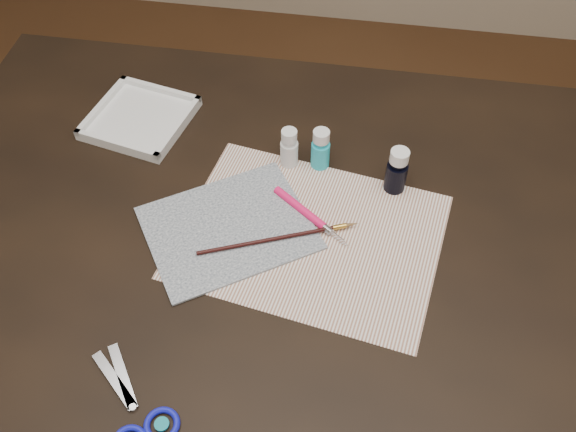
# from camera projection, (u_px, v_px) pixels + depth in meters

# --- Properties ---
(ground) EXTENTS (3.50, 3.50, 0.02)m
(ground) POSITION_uv_depth(u_px,v_px,m) (288.00, 420.00, 1.61)
(ground) COLOR #422614
(ground) RESTS_ON ground
(table) EXTENTS (1.30, 0.90, 0.75)m
(table) POSITION_uv_depth(u_px,v_px,m) (288.00, 347.00, 1.32)
(table) COLOR black
(table) RESTS_ON ground
(paper) EXTENTS (0.45, 0.37, 0.00)m
(paper) POSITION_uv_depth(u_px,v_px,m) (310.00, 236.00, 1.02)
(paper) COLOR white
(paper) RESTS_ON table
(canvas) EXTENTS (0.33, 0.31, 0.00)m
(canvas) POSITION_uv_depth(u_px,v_px,m) (228.00, 228.00, 1.03)
(canvas) COLOR #101D31
(canvas) RESTS_ON paper
(paint_bottle_white) EXTENTS (0.03, 0.03, 0.08)m
(paint_bottle_white) POSITION_uv_depth(u_px,v_px,m) (289.00, 148.00, 1.10)
(paint_bottle_white) COLOR silver
(paint_bottle_white) RESTS_ON table
(paint_bottle_cyan) EXTENTS (0.04, 0.04, 0.08)m
(paint_bottle_cyan) POSITION_uv_depth(u_px,v_px,m) (321.00, 149.00, 1.09)
(paint_bottle_cyan) COLOR #22B9D0
(paint_bottle_cyan) RESTS_ON table
(paint_bottle_navy) EXTENTS (0.04, 0.04, 0.09)m
(paint_bottle_navy) POSITION_uv_depth(u_px,v_px,m) (397.00, 170.00, 1.06)
(paint_bottle_navy) COLOR black
(paint_bottle_navy) RESTS_ON table
(paintbrush) EXTENTS (0.25, 0.11, 0.01)m
(paintbrush) POSITION_uv_depth(u_px,v_px,m) (279.00, 238.00, 1.01)
(paintbrush) COLOR black
(paintbrush) RESTS_ON canvas
(craft_knife) EXTENTS (0.14, 0.11, 0.01)m
(craft_knife) POSITION_uv_depth(u_px,v_px,m) (312.00, 217.00, 1.04)
(craft_knife) COLOR #FF1864
(craft_knife) RESTS_ON paper
(scissors) EXTENTS (0.20, 0.19, 0.01)m
(scissors) POSITION_uv_depth(u_px,v_px,m) (123.00, 400.00, 0.85)
(scissors) COLOR silver
(scissors) RESTS_ON table
(palette_tray) EXTENTS (0.20, 0.20, 0.02)m
(palette_tray) POSITION_uv_depth(u_px,v_px,m) (140.00, 118.00, 1.19)
(palette_tray) COLOR white
(palette_tray) RESTS_ON table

